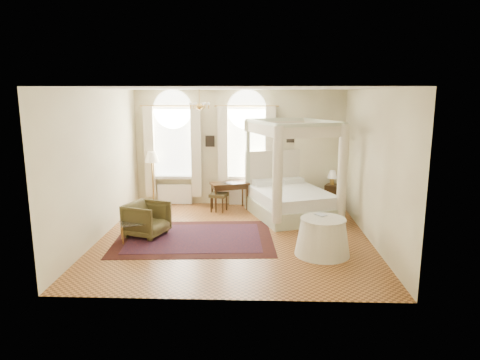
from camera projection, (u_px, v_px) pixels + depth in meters
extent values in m
plane|color=#A66630|center=(234.00, 237.00, 9.69)|extent=(6.00, 6.00, 0.00)
plane|color=beige|center=(240.00, 148.00, 12.30)|extent=(6.00, 0.00, 6.00)
plane|color=beige|center=(224.00, 199.00, 6.42)|extent=(6.00, 0.00, 6.00)
plane|color=beige|center=(99.00, 165.00, 9.47)|extent=(0.00, 6.00, 6.00)
plane|color=beige|center=(372.00, 166.00, 9.25)|extent=(0.00, 6.00, 6.00)
plane|color=white|center=(234.00, 88.00, 9.03)|extent=(6.00, 6.00, 0.00)
cube|color=white|center=(174.00, 143.00, 12.31)|extent=(1.10, 0.04, 1.90)
cylinder|color=white|center=(173.00, 109.00, 12.12)|extent=(1.10, 0.04, 1.10)
cube|color=white|center=(174.00, 177.00, 12.42)|extent=(1.32, 0.24, 0.08)
cube|color=beige|center=(150.00, 152.00, 12.22)|extent=(0.28, 0.14, 2.60)
cube|color=beige|center=(196.00, 152.00, 12.17)|extent=(0.28, 0.14, 2.60)
cube|color=white|center=(175.00, 194.00, 12.54)|extent=(1.00, 0.12, 0.58)
cube|color=white|center=(247.00, 143.00, 12.23)|extent=(1.10, 0.04, 1.90)
cylinder|color=white|center=(247.00, 109.00, 12.04)|extent=(1.10, 0.04, 1.10)
cube|color=white|center=(246.00, 178.00, 12.34)|extent=(1.32, 0.24, 0.08)
cube|color=beige|center=(223.00, 152.00, 12.14)|extent=(0.28, 0.14, 2.60)
cube|color=beige|center=(270.00, 153.00, 12.09)|extent=(0.28, 0.14, 2.60)
cube|color=white|center=(246.00, 195.00, 12.46)|extent=(1.00, 0.12, 0.58)
cylinder|color=#B4873C|center=(199.00, 97.00, 10.28)|extent=(0.02, 0.02, 0.40)
sphere|color=#B4873C|center=(199.00, 107.00, 10.32)|extent=(0.16, 0.16, 0.16)
sphere|color=beige|center=(208.00, 104.00, 10.30)|extent=(0.07, 0.07, 0.07)
sphere|color=beige|center=(205.00, 104.00, 10.49)|extent=(0.07, 0.07, 0.07)
sphere|color=beige|center=(196.00, 104.00, 10.50)|extent=(0.07, 0.07, 0.07)
sphere|color=beige|center=(190.00, 104.00, 10.32)|extent=(0.07, 0.07, 0.07)
sphere|color=beige|center=(194.00, 104.00, 10.13)|extent=(0.07, 0.07, 0.07)
sphere|color=beige|center=(203.00, 104.00, 10.12)|extent=(0.07, 0.07, 0.07)
cube|color=black|center=(210.00, 141.00, 12.26)|extent=(0.26, 0.03, 0.32)
cube|color=black|center=(290.00, 138.00, 12.15)|extent=(0.22, 0.03, 0.26)
cube|color=#B5BB98|center=(291.00, 209.00, 11.33)|extent=(2.50, 2.76, 0.39)
cube|color=silver|center=(291.00, 196.00, 11.26)|extent=(2.36, 2.62, 0.30)
cube|color=beige|center=(276.00, 173.00, 12.19)|extent=(1.75, 0.71, 1.29)
cube|color=#B5BB98|center=(248.00, 165.00, 11.86)|extent=(0.12, 0.12, 2.48)
cube|color=#B5BB98|center=(303.00, 162.00, 12.37)|extent=(0.12, 0.12, 2.48)
cube|color=#B5BB98|center=(277.00, 180.00, 9.87)|extent=(0.12, 0.12, 2.48)
cube|color=#B5BB98|center=(342.00, 175.00, 10.38)|extent=(0.12, 0.12, 2.48)
cube|color=#B5BB98|center=(277.00, 120.00, 11.87)|extent=(1.75, 0.71, 0.09)
cube|color=#B5BB98|center=(312.00, 125.00, 9.87)|extent=(1.75, 0.71, 0.09)
cube|color=#B5BB98|center=(262.00, 123.00, 10.61)|extent=(0.86, 2.16, 0.09)
cube|color=#B5BB98|center=(323.00, 121.00, 11.12)|extent=(0.86, 2.16, 0.09)
cube|color=beige|center=(277.00, 125.00, 11.90)|extent=(1.80, 0.69, 0.30)
cube|color=beige|center=(312.00, 131.00, 9.90)|extent=(1.80, 0.69, 0.30)
cube|color=beige|center=(262.00, 129.00, 10.64)|extent=(0.84, 2.20, 0.30)
cube|color=beige|center=(323.00, 127.00, 11.15)|extent=(0.84, 2.20, 0.30)
cylinder|color=beige|center=(278.00, 175.00, 9.84)|extent=(0.24, 0.24, 2.27)
cylinder|color=beige|center=(343.00, 171.00, 10.35)|extent=(0.24, 0.24, 2.27)
cube|color=#36200E|center=(334.00, 196.00, 12.16)|extent=(0.59, 0.57, 0.65)
cylinder|color=#B4873C|center=(332.00, 181.00, 12.14)|extent=(0.12, 0.12, 0.19)
cone|color=beige|center=(332.00, 174.00, 12.10)|extent=(0.27, 0.27, 0.21)
cube|color=#36200E|center=(230.00, 184.00, 11.87)|extent=(1.14, 0.85, 0.06)
cube|color=#36200E|center=(230.00, 187.00, 11.88)|extent=(1.01, 0.72, 0.10)
cylinder|color=#36200E|center=(212.00, 196.00, 12.00)|extent=(0.05, 0.05, 0.72)
cylinder|color=#36200E|center=(243.00, 194.00, 12.27)|extent=(0.05, 0.05, 0.72)
cylinder|color=#36200E|center=(216.00, 200.00, 11.62)|extent=(0.05, 0.05, 0.72)
cylinder|color=#36200E|center=(247.00, 197.00, 11.88)|extent=(0.05, 0.05, 0.72)
imported|color=black|center=(227.00, 183.00, 11.78)|extent=(0.37, 0.31, 0.03)
cube|color=#43381C|center=(219.00, 195.00, 11.72)|extent=(0.54, 0.54, 0.09)
cylinder|color=#36200E|center=(211.00, 205.00, 11.66)|extent=(0.04, 0.04, 0.42)
cylinder|color=#36200E|center=(223.00, 206.00, 11.57)|extent=(0.04, 0.04, 0.42)
cylinder|color=#36200E|center=(215.00, 202.00, 11.97)|extent=(0.04, 0.04, 0.42)
cylinder|color=#36200E|center=(226.00, 203.00, 11.88)|extent=(0.04, 0.04, 0.42)
imported|color=#41381C|center=(147.00, 219.00, 9.72)|extent=(1.08, 1.07, 0.77)
cube|color=white|center=(134.00, 223.00, 9.39)|extent=(0.72, 0.62, 0.02)
cylinder|color=#B4873C|center=(123.00, 235.00, 9.19)|extent=(0.02, 0.02, 0.40)
cylinder|color=#B4873C|center=(147.00, 233.00, 9.36)|extent=(0.02, 0.02, 0.40)
cylinder|color=#B4873C|center=(122.00, 231.00, 9.50)|extent=(0.02, 0.02, 0.40)
cylinder|color=#B4873C|center=(145.00, 228.00, 9.67)|extent=(0.02, 0.02, 0.40)
cylinder|color=#B4873C|center=(154.00, 205.00, 12.42)|extent=(0.28, 0.28, 0.03)
cylinder|color=#B4873C|center=(153.00, 182.00, 12.29)|extent=(0.04, 0.04, 1.38)
cone|color=beige|center=(152.00, 157.00, 12.14)|extent=(0.40, 0.40, 0.29)
cube|color=#39130D|center=(195.00, 238.00, 9.62)|extent=(3.64, 2.73, 0.01)
cube|color=black|center=(195.00, 238.00, 9.61)|extent=(3.06, 2.15, 0.01)
cone|color=silver|center=(322.00, 237.00, 8.59)|extent=(1.11, 1.11, 0.71)
cylinder|color=silver|center=(323.00, 219.00, 8.51)|extent=(0.91, 0.91, 0.04)
imported|color=black|center=(318.00, 215.00, 8.68)|extent=(0.28, 0.30, 0.02)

